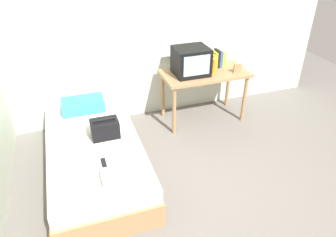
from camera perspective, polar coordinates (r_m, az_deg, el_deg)
The scene contains 13 objects.
ground_plane at distance 3.40m, azimuth 7.46°, elevation -14.50°, with size 8.00×8.00×0.00m, color slate.
wall_back at distance 4.38m, azimuth -2.97°, elevation 16.54°, with size 5.20×0.10×2.60m, color silver.
bed at distance 3.68m, azimuth -12.90°, elevation -6.58°, with size 1.00×2.00×0.43m.
desk at distance 4.40m, azimuth 6.53°, elevation 7.20°, with size 1.16×0.60×0.72m.
tv at distance 4.22m, azimuth 4.14°, elevation 10.21°, with size 0.44×0.39×0.36m.
water_bottle at distance 4.29m, azimuth 8.15°, elevation 9.24°, with size 0.07×0.07×0.20m, color orange.
book_row at distance 4.53m, azimuth 8.80°, elevation 10.49°, with size 0.19×0.16×0.24m.
picture_frame at distance 4.39m, azimuth 12.33°, elevation 8.80°, with size 0.11×0.02×0.13m, color #9E754C.
pillow at distance 4.13m, azimuth -14.96°, elevation 2.38°, with size 0.51×0.32×0.14m, color #33A8B7.
handbag at distance 3.53m, azimuth -11.23°, elevation -1.79°, with size 0.30×0.20×0.22m.
magazine at distance 3.22m, azimuth -13.50°, elevation -7.98°, with size 0.21×0.29×0.01m, color white.
remote_dark at distance 3.19m, azimuth -11.41°, elevation -7.92°, with size 0.04×0.16×0.02m, color black.
folded_towel at distance 3.01m, azimuth -9.18°, elevation -10.00°, with size 0.28×0.22×0.06m, color white.
Camera 1 is at (-1.16, -2.07, 2.43)m, focal length 34.05 mm.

